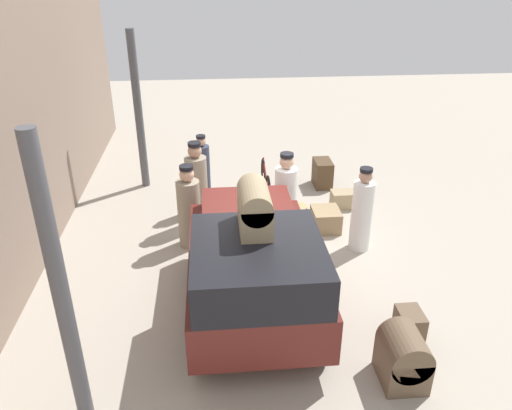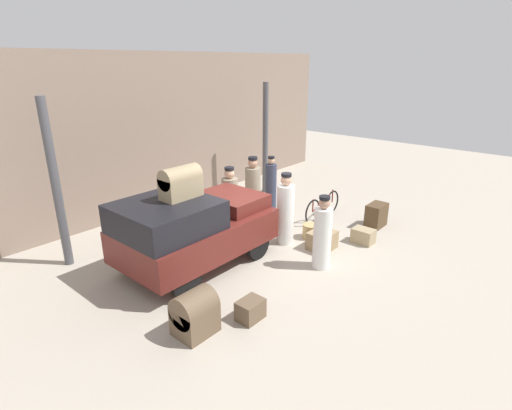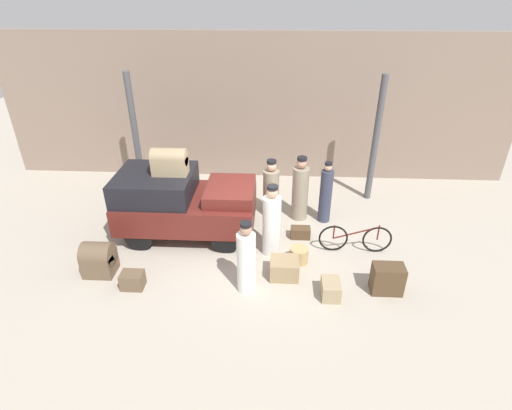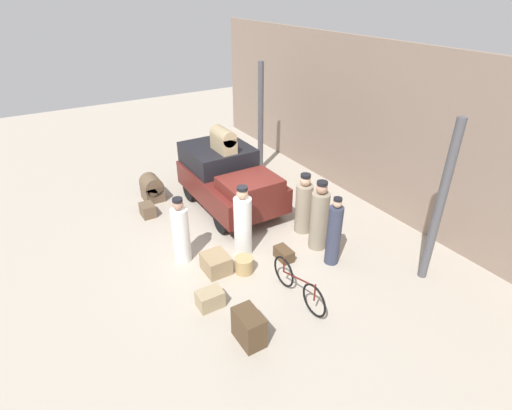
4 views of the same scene
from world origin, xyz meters
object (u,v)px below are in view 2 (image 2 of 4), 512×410
Objects in this scene: porter_standing_middle at (230,199)px; suitcase_small_leather at (363,236)px; trunk_on_truck_roof at (181,182)px; trunk_umber_medium at (250,310)px; bicycle at (323,206)px; trunk_wicker_pale at (281,222)px; truck at (192,228)px; wicker_basket at (311,231)px; porter_carrying_trunk at (271,187)px; trunk_large_brown at (195,313)px; suitcase_tan_flat at (376,215)px; porter_with_bicycle at (285,212)px; porter_lifting_near_truck at (322,236)px; suitcase_black_upright at (322,240)px; conductor_in_dark_uniform at (253,191)px.

porter_standing_middle is 3.58m from suitcase_small_leather.
trunk_umber_medium is at bearing -100.87° from trunk_on_truck_roof.
bicycle is 1.38m from trunk_wicker_pale.
trunk_on_truck_roof is (0.43, 2.23, 1.78)m from trunk_umber_medium.
truck is at bearing 73.91° from trunk_umber_medium.
trunk_on_truck_roof reaches higher than porter_standing_middle.
wicker_basket is 0.25× the size of porter_carrying_trunk.
trunk_umber_medium is 0.90× the size of suitcase_small_leather.
trunk_wicker_pale is at bearing 85.51° from wicker_basket.
trunk_large_brown reaches higher than suitcase_tan_flat.
porter_with_bicycle is at bearing 151.97° from wicker_basket.
porter_lifting_near_truck reaches higher than suitcase_black_upright.
porter_lifting_near_truck is (-2.47, -1.50, 0.39)m from bicycle.
trunk_on_truck_roof is at bearing 79.13° from trunk_umber_medium.
truck is at bearing 129.23° from porter_lifting_near_truck.
conductor_in_dark_uniform reaches higher than porter_with_bicycle.
porter_lifting_near_truck is at bearing -138.52° from wicker_basket.
wicker_basket is 1.61m from porter_lifting_near_truck.
trunk_wicker_pale is at bearing 131.04° from suitcase_tan_flat.
porter_lifting_near_truck is 3.47m from porter_carrying_trunk.
conductor_in_dark_uniform reaches higher than porter_standing_middle.
trunk_wicker_pale is (0.42, 1.56, -0.07)m from suitcase_black_upright.
porter_lifting_near_truck reaches higher than suitcase_tan_flat.
suitcase_tan_flat is 0.77× the size of trunk_on_truck_roof.
truck is at bearing -168.26° from porter_carrying_trunk.
porter_carrying_trunk is at bearing 11.10° from trunk_on_truck_roof.
porter_lifting_near_truck is 2.47m from trunk_umber_medium.
porter_with_bicycle is 3.81× the size of trunk_umber_medium.
trunk_large_brown is 1.24× the size of suitcase_black_upright.
porter_standing_middle is 0.96× the size of porter_carrying_trunk.
suitcase_black_upright is (-0.42, -2.56, -0.59)m from conductor_in_dark_uniform.
trunk_large_brown is at bearing -178.62° from suitcase_black_upright.
conductor_in_dark_uniform is at bearing 30.62° from trunk_large_brown.
truck is at bearing 156.06° from suitcase_tan_flat.
porter_lifting_near_truck is 3.26m from conductor_in_dark_uniform.
suitcase_tan_flat is (6.18, -0.28, -0.06)m from trunk_large_brown.
bicycle is 2.92m from porter_lifting_near_truck.
trunk_large_brown is 1.00m from trunk_umber_medium.
trunk_umber_medium is at bearing -131.24° from porter_standing_middle.
porter_lifting_near_truck is 1.06m from suitcase_black_upright.
porter_lifting_near_truck is at bearing 1.77° from trunk_umber_medium.
porter_lifting_near_truck is 0.96× the size of porter_carrying_trunk.
truck is 4.35× the size of trunk_large_brown.
bicycle reaches higher than suitcase_small_leather.
porter_standing_middle is 1.82m from porter_with_bicycle.
porter_carrying_trunk reaches higher than suitcase_black_upright.
trunk_on_truck_roof reaches higher than suitcase_tan_flat.
porter_lifting_near_truck is at bearing -122.87° from porter_carrying_trunk.
wicker_basket is 1.28m from suitcase_small_leather.
conductor_in_dark_uniform is at bearing 119.86° from suitcase_tan_flat.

